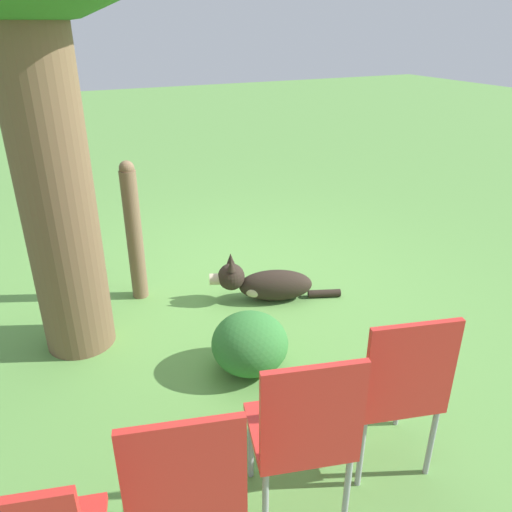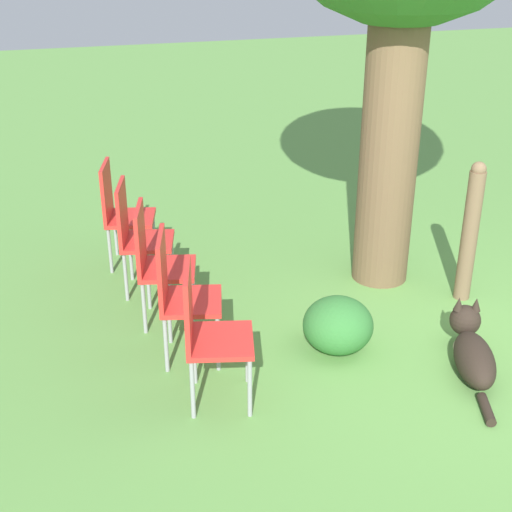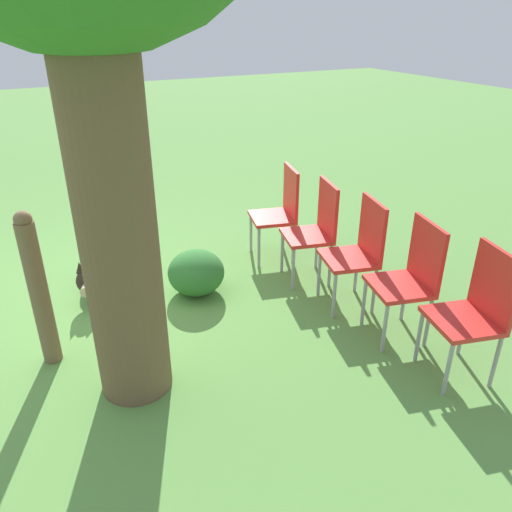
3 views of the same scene
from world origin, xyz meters
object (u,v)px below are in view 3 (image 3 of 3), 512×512
Objects in this scene: dog at (96,273)px; fence_post at (38,290)px; red_chair_3 at (411,274)px; red_chair_2 at (359,248)px; red_chair_4 at (476,307)px; red_chair_0 at (280,208)px; red_chair_1 at (316,226)px.

fence_post reaches higher than dog.
fence_post is 2.73m from red_chair_3.
red_chair_2 is 1.13m from red_chair_4.
red_chair_3 and red_chair_4 have the same top height.
dog is 1.12× the size of red_chair_0.
red_chair_0 is at bearing -69.30° from red_chair_3.
red_chair_4 reaches higher than dog.
red_chair_1 is at bearing -69.30° from red_chair_2.
red_chair_2 is at bearing 110.70° from red_chair_0.
red_chair_3 is at bearing -69.30° from red_chair_4.
fence_post is 2.49m from red_chair_0.
red_chair_1 is at bearing 110.70° from red_chair_0.
dog is at bearing -118.44° from fence_post.
red_chair_0 and red_chair_2 have the same top height.
dog is at bearing -34.92° from red_chair_4.
dog is 0.90× the size of fence_post.
fence_post reaches higher than red_chair_0.
red_chair_0 is (-2.37, -0.76, -0.06)m from fence_post.
red_chair_2 is at bearing -69.30° from red_chair_4.
red_chair_2 is (-2.50, 0.36, -0.06)m from fence_post.
red_chair_3 is at bearing 160.18° from fence_post.
red_chair_4 is at bearing 61.56° from dog.
red_chair_0 is 1.00× the size of red_chair_2.
red_chair_0 is 0.57m from red_chair_1.
red_chair_0 reaches higher than dog.
red_chair_0 and red_chair_3 have the same top height.
red_chair_1 is (-1.92, 0.75, 0.40)m from dog.
fence_post is 1.24× the size of red_chair_3.
red_chair_2 and red_chair_3 have the same top height.
red_chair_3 is (-0.07, 0.56, 0.00)m from red_chair_2.
dog is 2.42m from red_chair_2.
fence_post reaches higher than red_chair_4.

